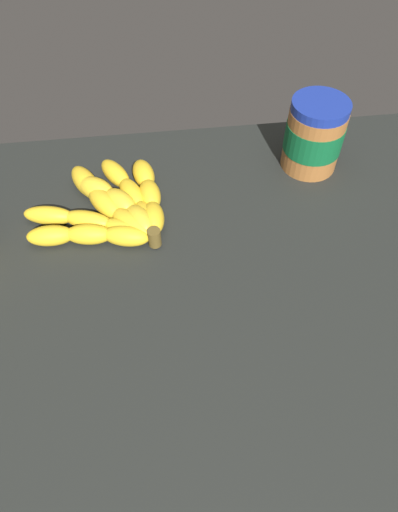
% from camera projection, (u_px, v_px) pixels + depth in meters
% --- Properties ---
extents(ground_plane, '(0.92, 0.69, 0.04)m').
position_uv_depth(ground_plane, '(211.00, 279.00, 0.69)').
color(ground_plane, black).
extents(banana_bunch, '(0.23, 0.21, 0.04)m').
position_uv_depth(banana_bunch, '(115.00, 208.00, 0.73)').
color(banana_bunch, yellow).
rests_on(banana_bunch, ground_plane).
extents(peanut_butter_jar, '(0.10, 0.10, 0.13)m').
position_uv_depth(peanut_butter_jar, '(314.00, 136.00, 0.78)').
color(peanut_butter_jar, '#9E602D').
rests_on(peanut_butter_jar, ground_plane).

